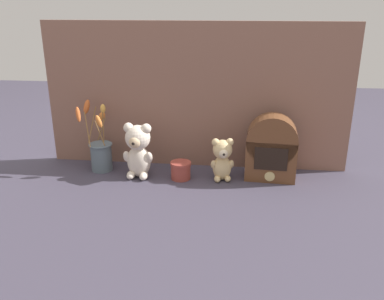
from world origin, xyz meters
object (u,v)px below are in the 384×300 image
at_px(flower_vase, 101,151).
at_px(decorative_tin_tall, 181,170).
at_px(teddy_bear_large, 138,149).
at_px(teddy_bear_medium, 222,159).
at_px(vintage_radio, 271,149).

xyz_separation_m(flower_vase, decorative_tin_tall, (0.35, -0.05, -0.05)).
relative_size(teddy_bear_large, decorative_tin_tall, 2.72).
distance_m(teddy_bear_large, teddy_bear_medium, 0.35).
xyz_separation_m(teddy_bear_medium, vintage_radio, (0.20, 0.03, 0.04)).
relative_size(vintage_radio, decorative_tin_tall, 3.19).
height_order(teddy_bear_large, vintage_radio, vintage_radio).
relative_size(teddy_bear_large, teddy_bear_medium, 1.30).
bearing_deg(flower_vase, decorative_tin_tall, -8.77).
bearing_deg(vintage_radio, teddy_bear_large, -175.57).
bearing_deg(decorative_tin_tall, flower_vase, 171.23).
bearing_deg(vintage_radio, teddy_bear_medium, -170.06).
distance_m(teddy_bear_large, decorative_tin_tall, 0.19).
relative_size(teddy_bear_medium, vintage_radio, 0.66).
relative_size(flower_vase, vintage_radio, 1.12).
distance_m(flower_vase, vintage_radio, 0.72).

